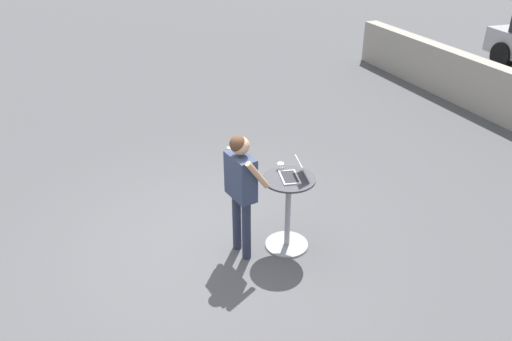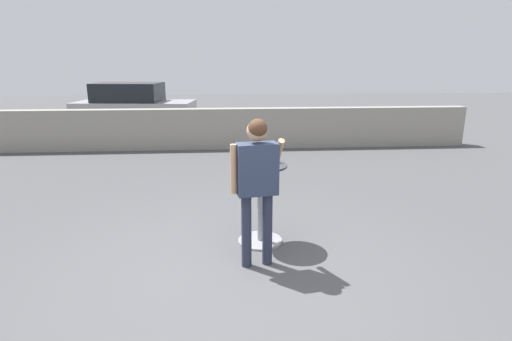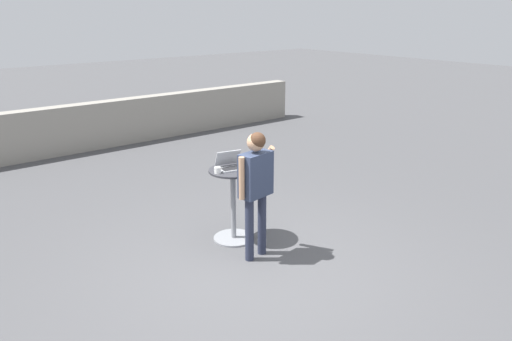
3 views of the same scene
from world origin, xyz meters
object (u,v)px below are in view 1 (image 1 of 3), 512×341
object	(u,v)px
laptop	(295,174)
coffee_mug	(281,166)
cafe_table	(288,209)
standing_person	(241,182)

from	to	relation	value
laptop	coffee_mug	xyz separation A→B (m)	(-0.26, -0.06, -0.01)
cafe_table	laptop	size ratio (longest dim) A/B	2.50
coffee_mug	standing_person	xyz separation A→B (m)	(0.15, -0.59, -0.00)
coffee_mug	standing_person	bearing A→B (deg)	-75.47
cafe_table	standing_person	distance (m)	0.77
cafe_table	laptop	xyz separation A→B (m)	(0.01, 0.06, 0.50)
laptop	cafe_table	bearing A→B (deg)	-101.84
cafe_table	coffee_mug	size ratio (longest dim) A/B	8.75
laptop	coffee_mug	size ratio (longest dim) A/B	3.50
standing_person	laptop	bearing A→B (deg)	81.10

